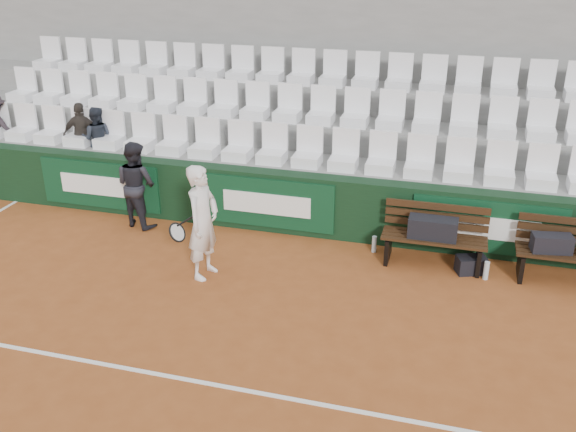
# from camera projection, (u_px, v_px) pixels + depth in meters

# --- Properties ---
(ground) EXTENTS (80.00, 80.00, 0.00)m
(ground) POSITION_uv_depth(u_px,v_px,m) (182.00, 379.00, 7.05)
(ground) COLOR #964C21
(ground) RESTS_ON ground
(court_baseline) EXTENTS (18.00, 0.06, 0.01)m
(court_baseline) POSITION_uv_depth(u_px,v_px,m) (182.00, 379.00, 7.05)
(court_baseline) COLOR white
(court_baseline) RESTS_ON ground
(back_barrier) EXTENTS (18.00, 0.34, 1.00)m
(back_barrier) POSITION_uv_depth(u_px,v_px,m) (286.00, 202.00, 10.34)
(back_barrier) COLOR black
(back_barrier) RESTS_ON ground
(grandstand_tier_front) EXTENTS (18.00, 0.95, 1.00)m
(grandstand_tier_front) POSITION_uv_depth(u_px,v_px,m) (292.00, 188.00, 10.92)
(grandstand_tier_front) COLOR gray
(grandstand_tier_front) RESTS_ON ground
(grandstand_tier_mid) EXTENTS (18.00, 0.95, 1.45)m
(grandstand_tier_mid) POSITION_uv_depth(u_px,v_px,m) (306.00, 158.00, 11.66)
(grandstand_tier_mid) COLOR gray
(grandstand_tier_mid) RESTS_ON ground
(grandstand_tier_back) EXTENTS (18.00, 0.95, 1.90)m
(grandstand_tier_back) POSITION_uv_depth(u_px,v_px,m) (318.00, 132.00, 12.41)
(grandstand_tier_back) COLOR gray
(grandstand_tier_back) RESTS_ON ground
(grandstand_rear_wall) EXTENTS (18.00, 0.30, 4.40)m
(grandstand_rear_wall) POSITION_uv_depth(u_px,v_px,m) (326.00, 61.00, 12.45)
(grandstand_rear_wall) COLOR gray
(grandstand_rear_wall) RESTS_ON ground
(seat_row_front) EXTENTS (11.90, 0.44, 0.63)m
(seat_row_front) POSITION_uv_depth(u_px,v_px,m) (289.00, 145.00, 10.43)
(seat_row_front) COLOR white
(seat_row_front) RESTS_ON grandstand_tier_front
(seat_row_mid) EXTENTS (11.90, 0.44, 0.63)m
(seat_row_mid) POSITION_uv_depth(u_px,v_px,m) (304.00, 104.00, 11.09)
(seat_row_mid) COLOR white
(seat_row_mid) RESTS_ON grandstand_tier_mid
(seat_row_back) EXTENTS (11.90, 0.44, 0.63)m
(seat_row_back) POSITION_uv_depth(u_px,v_px,m) (317.00, 68.00, 11.74)
(seat_row_back) COLOR white
(seat_row_back) RESTS_ON grandstand_tier_back
(bench_left) EXTENTS (1.50, 0.56, 0.45)m
(bench_left) POSITION_uv_depth(u_px,v_px,m) (433.00, 251.00, 9.38)
(bench_left) COLOR #372010
(bench_left) RESTS_ON ground
(bench_right) EXTENTS (1.50, 0.56, 0.45)m
(bench_right) POSITION_uv_depth(u_px,v_px,m) (570.00, 268.00, 8.91)
(bench_right) COLOR black
(bench_right) RESTS_ON ground
(sports_bag_left) EXTENTS (0.70, 0.30, 0.30)m
(sports_bag_left) POSITION_uv_depth(u_px,v_px,m) (433.00, 228.00, 9.22)
(sports_bag_left) COLOR black
(sports_bag_left) RESTS_ON bench_left
(sports_bag_right) EXTENTS (0.57, 0.33, 0.25)m
(sports_bag_right) POSITION_uv_depth(u_px,v_px,m) (552.00, 243.00, 8.83)
(sports_bag_right) COLOR black
(sports_bag_right) RESTS_ON bench_right
(sports_bag_ground) EXTENTS (0.47, 0.38, 0.25)m
(sports_bag_ground) POSITION_uv_depth(u_px,v_px,m) (471.00, 265.00, 9.20)
(sports_bag_ground) COLOR black
(sports_bag_ground) RESTS_ON ground
(water_bottle_near) EXTENTS (0.07, 0.07, 0.26)m
(water_bottle_near) POSITION_uv_depth(u_px,v_px,m) (374.00, 244.00, 9.79)
(water_bottle_near) COLOR silver
(water_bottle_near) RESTS_ON ground
(water_bottle_far) EXTENTS (0.08, 0.08, 0.27)m
(water_bottle_far) POSITION_uv_depth(u_px,v_px,m) (486.00, 271.00, 9.02)
(water_bottle_far) COLOR silver
(water_bottle_far) RESTS_ON ground
(tennis_player) EXTENTS (0.74, 0.66, 1.65)m
(tennis_player) POSITION_uv_depth(u_px,v_px,m) (203.00, 222.00, 8.86)
(tennis_player) COLOR white
(tennis_player) RESTS_ON ground
(ball_kid) EXTENTS (0.84, 0.74, 1.44)m
(ball_kid) POSITION_uv_depth(u_px,v_px,m) (136.00, 184.00, 10.47)
(ball_kid) COLOR black
(ball_kid) RESTS_ON ground
(spectator_b) EXTENTS (0.75, 0.46, 1.20)m
(spectator_b) POSITION_uv_depth(u_px,v_px,m) (79.00, 111.00, 11.31)
(spectator_b) COLOR #302B27
(spectator_b) RESTS_ON grandstand_tier_front
(spectator_c) EXTENTS (0.66, 0.58, 1.14)m
(spectator_c) POSITION_uv_depth(u_px,v_px,m) (94.00, 114.00, 11.25)
(spectator_c) COLOR #202530
(spectator_c) RESTS_ON grandstand_tier_front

